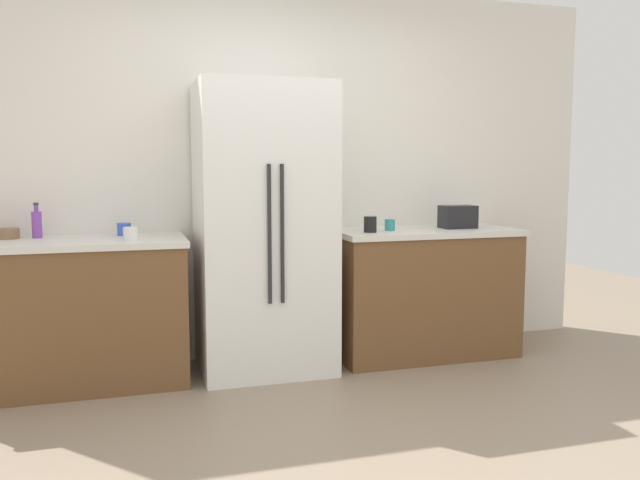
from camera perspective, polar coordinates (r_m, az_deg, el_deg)
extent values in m
plane|color=gray|center=(3.30, 3.34, -17.92)|extent=(9.94, 9.94, 0.00)
cube|color=silver|center=(4.73, -4.15, 5.84)|extent=(4.97, 0.10, 2.62)
cube|color=brown|center=(4.35, -21.17, -6.25)|extent=(1.42, 0.63, 0.87)
cube|color=silver|center=(4.27, -21.41, -0.25)|extent=(1.45, 0.66, 0.04)
cube|color=brown|center=(4.80, 8.92, -4.71)|extent=(1.29, 0.63, 0.87)
cube|color=silver|center=(4.73, 9.02, 0.73)|extent=(1.32, 0.66, 0.04)
cube|color=white|center=(4.32, -4.91, 0.95)|extent=(0.86, 0.66, 1.90)
cylinder|color=#262628|center=(3.97, -4.43, 0.48)|extent=(0.02, 0.02, 0.85)
cylinder|color=#262628|center=(3.99, -3.31, 0.52)|extent=(0.02, 0.02, 0.85)
cube|color=black|center=(4.83, 11.94, 1.99)|extent=(0.25, 0.16, 0.16)
cylinder|color=purple|center=(4.44, -23.49, 1.23)|extent=(0.06, 0.06, 0.16)
cylinder|color=purple|center=(4.43, -23.55, 2.55)|extent=(0.03, 0.03, 0.04)
cylinder|color=#333338|center=(4.43, -23.56, 2.91)|extent=(0.03, 0.03, 0.02)
cylinder|color=blue|center=(4.42, -16.74, 0.91)|extent=(0.09, 0.09, 0.08)
cylinder|color=teal|center=(4.56, 6.11, 1.31)|extent=(0.07, 0.07, 0.08)
cylinder|color=black|center=(4.43, 4.41, 1.37)|extent=(0.09, 0.09, 0.11)
cylinder|color=white|center=(4.10, -16.20, 0.53)|extent=(0.09, 0.09, 0.08)
cylinder|color=brown|center=(4.47, -25.68, 0.50)|extent=(0.15, 0.15, 0.06)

